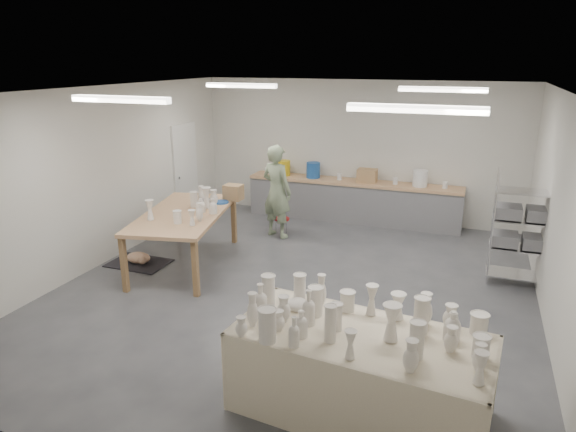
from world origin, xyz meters
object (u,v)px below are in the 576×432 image
at_px(potter, 277,191).
at_px(red_stool, 282,220).
at_px(drying_table, 359,370).
at_px(work_table, 191,212).

xyz_separation_m(potter, red_stool, (0.00, 0.27, -0.66)).
height_order(drying_table, potter, potter).
height_order(drying_table, red_stool, drying_table).
bearing_deg(drying_table, work_table, 146.79).
relative_size(potter, red_stool, 4.49).
height_order(work_table, red_stool, work_table).
xyz_separation_m(drying_table, red_stool, (-2.73, 4.97, -0.21)).
bearing_deg(drying_table, potter, 125.86).
xyz_separation_m(work_table, potter, (0.85, 1.81, -0.00)).
xyz_separation_m(drying_table, work_table, (-3.58, 2.89, 0.46)).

